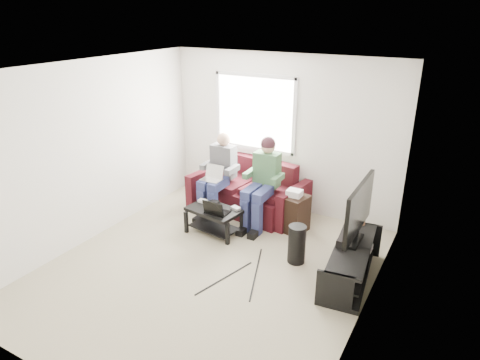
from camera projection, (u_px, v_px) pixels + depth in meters
name	position (u px, v px, depth m)	size (l,w,h in m)	color
floor	(209.00, 268.00, 5.71)	(4.50, 4.50, 0.00)	tan
ceiling	(203.00, 69.00, 4.74)	(4.50, 4.50, 0.00)	white
wall_back	(282.00, 134.00, 7.05)	(4.50, 4.50, 0.00)	silver
wall_front	(51.00, 268.00, 3.41)	(4.50, 4.50, 0.00)	silver
wall_left	(90.00, 153.00, 6.14)	(4.50, 4.50, 0.00)	silver
wall_right	(372.00, 213.00, 4.32)	(4.50, 4.50, 0.00)	silver
window	(255.00, 113.00, 7.15)	(1.48, 0.04, 1.28)	white
sofa	(249.00, 193.00, 7.24)	(1.95, 1.08, 0.86)	#3E0F10
person_left	(219.00, 171.00, 7.00)	(0.40, 0.70, 1.36)	navy
person_right	(263.00, 176.00, 6.63)	(0.40, 0.71, 1.40)	navy
laptop_silver	(212.00, 176.00, 6.84)	(0.32, 0.22, 0.24)	silver
coffee_table	(214.00, 215.00, 6.52)	(0.86, 0.60, 0.40)	black
laptop_black	(217.00, 205.00, 6.32)	(0.34, 0.24, 0.24)	black
controller_a	(203.00, 201.00, 6.70)	(0.14, 0.09, 0.04)	silver
controller_b	(214.00, 202.00, 6.67)	(0.14, 0.09, 0.04)	black
controller_c	(236.00, 208.00, 6.46)	(0.14, 0.09, 0.04)	gray
tv_stand	(351.00, 264.00, 5.42)	(0.58, 1.47, 0.47)	black
tv	(359.00, 210.00, 5.24)	(0.12, 1.10, 0.81)	black
soundbar	(346.00, 237.00, 5.44)	(0.12, 0.50, 0.10)	black
drink_cup	(363.00, 221.00, 5.84)	(0.08, 0.08, 0.12)	#9F6544
console_white	(342.00, 275.00, 5.07)	(0.30, 0.22, 0.06)	silver
console_grey	(358.00, 248.00, 5.64)	(0.34, 0.26, 0.08)	gray
console_black	(350.00, 261.00, 5.36)	(0.38, 0.30, 0.07)	black
subwoofer	(297.00, 244.00, 5.76)	(0.24, 0.24, 0.54)	black
keyboard_floor	(333.00, 282.00, 5.40)	(0.15, 0.45, 0.03)	black
end_table	(294.00, 212.00, 6.58)	(0.39, 0.39, 0.68)	black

